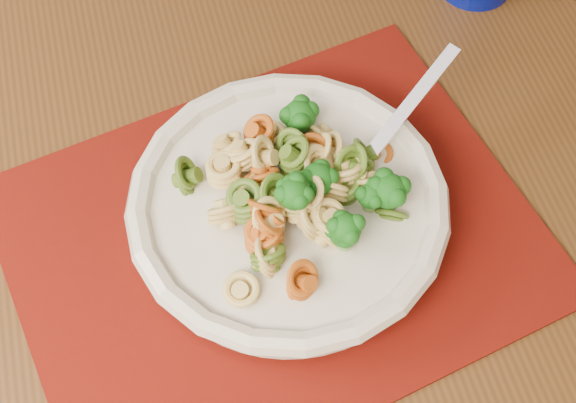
{
  "coord_description": "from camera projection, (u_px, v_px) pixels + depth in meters",
  "views": [
    {
      "loc": [
        0.81,
        0.18,
        1.29
      ],
      "look_at": [
        0.84,
        0.5,
        0.75
      ],
      "focal_mm": 50.0,
      "sensor_mm": 36.0,
      "label": 1
    }
  ],
  "objects": [
    {
      "name": "fork",
      "position": [
        352.0,
        177.0,
        0.63
      ],
      "size": [
        0.15,
        0.14,
        0.08
      ],
      "primitive_type": null,
      "rotation": [
        0.0,
        -0.35,
        0.75
      ],
      "color": "silver",
      "rests_on": "pasta_bowl"
    },
    {
      "name": "pasta_bowl",
      "position": [
        288.0,
        208.0,
        0.64
      ],
      "size": [
        0.26,
        0.26,
        0.05
      ],
      "color": "beige",
      "rests_on": "placemat"
    },
    {
      "name": "placemat",
      "position": [
        273.0,
        239.0,
        0.66
      ],
      "size": [
        0.5,
        0.45,
        0.0
      ],
      "primitive_type": "cube",
      "rotation": [
        0.0,
        0.0,
        0.36
      ],
      "color": "#651504",
      "rests_on": "dining_table"
    },
    {
      "name": "pasta_broccoli_heap",
      "position": [
        288.0,
        198.0,
        0.62
      ],
      "size": [
        0.22,
        0.22,
        0.06
      ],
      "primitive_type": null,
      "color": "tan",
      "rests_on": "pasta_bowl"
    },
    {
      "name": "dining_table",
      "position": [
        214.0,
        159.0,
        0.81
      ],
      "size": [
        1.52,
        1.11,
        0.71
      ],
      "rotation": [
        0.0,
        0.0,
        0.16
      ],
      "color": "#4E3016",
      "rests_on": "ground"
    }
  ]
}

